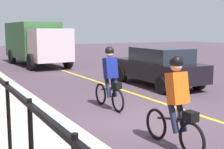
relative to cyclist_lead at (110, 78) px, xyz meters
The scene contains 7 objects.
ground_plane 1.43m from the cyclist_lead, behind, with size 80.00×80.00×0.00m, color #443440.
lane_line_centre 2.27m from the cyclist_lead, 121.43° to the right, with size 36.00×0.12×0.01m, color yellow.
sidewalk 3.51m from the cyclist_lead, 108.56° to the left, with size 40.00×3.20×0.15m, color #A7A297.
cyclist_lead is the anchor object (origin of this frame).
cyclist_follow 3.31m from the cyclist_lead, behind, with size 1.71×0.36×1.83m.
patrol_sedan 4.20m from the cyclist_lead, 57.14° to the right, with size 4.46×2.05×1.58m.
box_truck_background 12.20m from the cyclist_lead, ahead, with size 6.82×2.80×2.78m.
Camera 1 is at (-6.54, 4.38, 2.29)m, focal length 48.75 mm.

